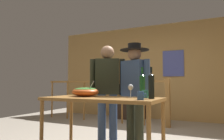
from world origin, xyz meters
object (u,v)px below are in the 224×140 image
(mug_blue, at_px, (141,96))
(framed_picture, at_px, (173,63))
(wine_glass, at_px, (131,88))
(wine_bottle_dark, at_px, (151,85))
(mug_teal, at_px, (145,94))
(wine_bottle_green, at_px, (142,85))
(person_standing_right, at_px, (135,86))
(stair_railing, at_px, (120,95))
(person_standing_left, at_px, (107,86))
(serving_table, at_px, (102,103))
(flat_screen_tv, at_px, (128,90))
(tv_console, at_px, (129,109))
(salad_bowl, at_px, (85,91))

(mug_blue, bearing_deg, framed_picture, 94.93)
(wine_glass, bearing_deg, wine_bottle_dark, -23.15)
(mug_teal, bearing_deg, wine_bottle_green, 122.58)
(wine_bottle_dark, bearing_deg, framed_picture, 96.23)
(mug_teal, distance_m, person_standing_right, 0.58)
(stair_railing, xyz_separation_m, wine_bottle_green, (1.30, -2.17, 0.27))
(stair_railing, height_order, person_standing_left, person_standing_left)
(wine_glass, bearing_deg, mug_teal, -5.81)
(framed_picture, distance_m, serving_table, 3.57)
(framed_picture, xyz_separation_m, flat_screen_tv, (-1.20, -0.32, -0.73))
(flat_screen_tv, relative_size, mug_blue, 4.59)
(framed_picture, distance_m, tv_console, 1.75)
(framed_picture, bearing_deg, salad_bowl, -99.98)
(framed_picture, relative_size, tv_console, 0.78)
(person_standing_right, bearing_deg, salad_bowl, 69.14)
(stair_railing, relative_size, person_standing_right, 2.17)
(serving_table, distance_m, person_standing_left, 0.69)
(serving_table, bearing_deg, tv_console, 105.93)
(wine_bottle_dark, xyz_separation_m, person_standing_left, (-0.90, 0.59, -0.01))
(framed_picture, distance_m, wine_glass, 3.36)
(stair_railing, height_order, mug_teal, stair_railing)
(serving_table, relative_size, wine_bottle_green, 3.84)
(person_standing_left, height_order, person_standing_right, person_standing_left)
(mug_blue, height_order, person_standing_left, person_standing_left)
(person_standing_right, bearing_deg, wine_bottle_dark, 150.62)
(wine_bottle_green, distance_m, mug_blue, 0.49)
(mug_teal, xyz_separation_m, person_standing_left, (-0.79, 0.48, 0.10))
(stair_railing, height_order, person_standing_right, person_standing_right)
(serving_table, height_order, person_standing_right, person_standing_right)
(flat_screen_tv, distance_m, wine_bottle_dark, 3.50)
(wine_glass, xyz_separation_m, wine_bottle_dark, (0.32, -0.14, 0.03))
(wine_bottle_green, bearing_deg, mug_teal, -57.42)
(flat_screen_tv, relative_size, serving_table, 0.33)
(person_standing_right, bearing_deg, wine_bottle_green, 148.68)
(mug_teal, height_order, mug_blue, mug_teal)
(wine_bottle_dark, bearing_deg, flat_screen_tv, 116.71)
(serving_table, height_order, salad_bowl, salad_bowl)
(tv_console, distance_m, person_standing_right, 2.89)
(salad_bowl, bearing_deg, person_standing_left, 82.25)
(framed_picture, height_order, stair_railing, framed_picture)
(tv_console, distance_m, serving_table, 3.33)
(stair_railing, bearing_deg, mug_teal, -58.90)
(wine_glass, height_order, wine_bottle_dark, wine_bottle_dark)
(framed_picture, distance_m, salad_bowl, 3.50)
(framed_picture, relative_size, wine_glass, 4.04)
(serving_table, distance_m, wine_glass, 0.43)
(stair_railing, relative_size, tv_console, 3.84)
(stair_railing, relative_size, salad_bowl, 9.11)
(mug_blue, bearing_deg, wine_glass, 126.31)
(serving_table, distance_m, person_standing_right, 0.70)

